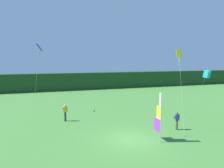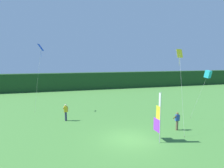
% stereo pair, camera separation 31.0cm
% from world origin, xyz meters
% --- Properties ---
extents(ground_plane, '(120.00, 120.00, 0.00)m').
position_xyz_m(ground_plane, '(0.00, 0.00, 0.00)').
color(ground_plane, '#478438').
extents(distant_treeline, '(80.00, 2.40, 3.65)m').
position_xyz_m(distant_treeline, '(0.00, 28.49, 1.83)').
color(distant_treeline, '#1E421E').
rests_on(distant_treeline, ground).
extents(banner_flag, '(0.06, 1.03, 3.95)m').
position_xyz_m(banner_flag, '(2.03, -1.02, 1.89)').
color(banner_flag, '#B7B7BC').
rests_on(banner_flag, ground).
extents(person_near_banner, '(0.55, 0.48, 1.79)m').
position_xyz_m(person_near_banner, '(-4.58, 6.38, 0.96)').
color(person_near_banner, '#2D334C').
rests_on(person_near_banner, ground).
extents(person_mid_field, '(0.55, 0.48, 1.65)m').
position_xyz_m(person_mid_field, '(4.96, 0.68, 0.88)').
color(person_mid_field, brown).
rests_on(person_mid_field, ground).
extents(kite_blue_diamond_0, '(1.39, 0.83, 8.29)m').
position_xyz_m(kite_blue_diamond_0, '(-7.09, 11.16, 7.53)').
color(kite_blue_diamond_0, brown).
rests_on(kite_blue_diamond_0, ground).
extents(kite_cyan_box_1, '(0.64, 2.34, 5.36)m').
position_xyz_m(kite_cyan_box_1, '(8.96, 1.64, 4.95)').
color(kite_cyan_box_1, brown).
rests_on(kite_cyan_box_1, ground).
extents(kite_yellow_diamond_2, '(1.26, 2.59, 7.34)m').
position_xyz_m(kite_yellow_diamond_2, '(5.45, 1.35, 6.54)').
color(kite_yellow_diamond_2, brown).
rests_on(kite_yellow_diamond_2, ground).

